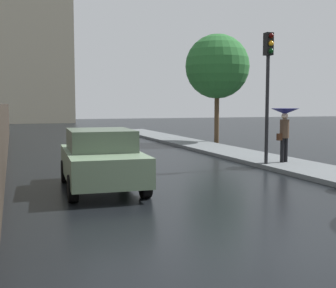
% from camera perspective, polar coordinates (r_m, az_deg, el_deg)
% --- Properties ---
extents(ground, '(120.00, 120.00, 0.00)m').
position_cam_1_polar(ground, '(6.86, 17.64, -13.68)').
color(ground, black).
extents(car_green_mid_road, '(2.05, 4.14, 1.54)m').
position_cam_1_polar(car_green_mid_road, '(11.50, -8.62, -1.86)').
color(car_green_mid_road, slate).
rests_on(car_green_mid_road, ground).
extents(pedestrian_with_umbrella_far, '(0.98, 0.98, 1.90)m').
position_cam_1_polar(pedestrian_with_umbrella_far, '(16.04, 14.81, 3.02)').
color(pedestrian_with_umbrella_far, black).
rests_on(pedestrian_with_umbrella_far, sidewalk_strip).
extents(traffic_light, '(0.26, 0.39, 4.43)m').
position_cam_1_polar(traffic_light, '(15.47, 12.79, 8.82)').
color(traffic_light, black).
rests_on(traffic_light, sidewalk_strip).
extents(street_tree_near, '(3.51, 3.51, 6.00)m').
position_cam_1_polar(street_tree_near, '(24.74, 6.36, 9.89)').
color(street_tree_near, '#4C3823').
rests_on(street_tree_near, ground).
extents(distant_tower, '(9.94, 6.74, 27.95)m').
position_cam_1_polar(distant_tower, '(55.52, -17.78, 15.09)').
color(distant_tower, '#B2A88E').
rests_on(distant_tower, ground).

